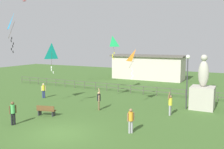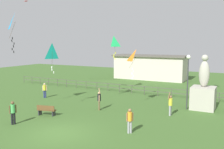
{
  "view_description": "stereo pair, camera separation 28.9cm",
  "coord_description": "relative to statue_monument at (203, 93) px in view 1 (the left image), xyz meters",
  "views": [
    {
      "loc": [
        10.01,
        -12.44,
        5.78
      ],
      "look_at": [
        1.05,
        5.29,
        3.28
      ],
      "focal_mm": 40.56,
      "sensor_mm": 36.0,
      "label": 1
    },
    {
      "loc": [
        10.27,
        -12.31,
        5.78
      ],
      "look_at": [
        1.05,
        5.29,
        3.28
      ],
      "focal_mm": 40.56,
      "sensor_mm": 36.0,
      "label": 2
    }
  ],
  "objects": [
    {
      "name": "kite_3",
      "position": [
        -13.71,
        -8.01,
        5.96
      ],
      "size": [
        0.99,
        0.92,
        3.23
      ],
      "color": "#198CD1"
    },
    {
      "name": "person_0",
      "position": [
        -11.31,
        -10.72,
        -0.43
      ],
      "size": [
        0.31,
        0.47,
        1.68
      ],
      "color": "black",
      "rests_on": "ground_plane"
    },
    {
      "name": "kite_1",
      "position": [
        -5.64,
        -1.79,
        3.06
      ],
      "size": [
        1.0,
        1.09,
        2.62
      ],
      "color": "orange"
    },
    {
      "name": "kite_6",
      "position": [
        -11.25,
        -6.46,
        3.6
      ],
      "size": [
        0.9,
        0.95,
        2.57
      ],
      "color": "#19B2B2"
    },
    {
      "name": "person_1",
      "position": [
        -2.01,
        -3.35,
        -0.43
      ],
      "size": [
        0.32,
        0.5,
        1.92
      ],
      "color": "#99999E",
      "rests_on": "ground_plane"
    },
    {
      "name": "pavilion_building",
      "position": [
        -10.24,
        15.43,
        0.55
      ],
      "size": [
        11.63,
        4.4,
        3.84
      ],
      "color": "beige",
      "rests_on": "ground_plane"
    },
    {
      "name": "statue_monument",
      "position": [
        0.0,
        0.0,
        0.0
      ],
      "size": [
        1.99,
        1.99,
        4.77
      ],
      "color": "#B2AD9E",
      "rests_on": "ground_plane"
    },
    {
      "name": "kite_4",
      "position": [
        -10.53,
        3.31,
        4.42
      ],
      "size": [
        1.08,
        1.12,
        2.66
      ],
      "color": "#1EB759"
    },
    {
      "name": "lamppost",
      "position": [
        -1.23,
        -0.78,
        2.03
      ],
      "size": [
        0.36,
        0.36,
        4.75
      ],
      "color": "#38383D",
      "rests_on": "ground_plane"
    },
    {
      "name": "person_3",
      "position": [
        -3.27,
        -8.49,
        -0.47
      ],
      "size": [
        0.38,
        0.36,
        1.61
      ],
      "color": "#99999E",
      "rests_on": "ground_plane"
    },
    {
      "name": "park_bench",
      "position": [
        -10.74,
        -7.96,
        -0.93
      ],
      "size": [
        1.55,
        0.77,
        0.85
      ],
      "color": "brown",
      "rests_on": "ground_plane"
    },
    {
      "name": "waterfront_railing",
      "position": [
        -7.58,
        3.43,
        -0.77
      ],
      "size": [
        36.03,
        0.06,
        0.95
      ],
      "color": "#4C4742",
      "rests_on": "ground_plane"
    },
    {
      "name": "ground_plane",
      "position": [
        -7.29,
        -10.57,
        -1.39
      ],
      "size": [
        80.0,
        80.0,
        0.0
      ],
      "primitive_type": "plane",
      "color": "#3D6028"
    },
    {
      "name": "person_4",
      "position": [
        -15.47,
        -2.96,
        -0.5
      ],
      "size": [
        0.37,
        0.35,
        1.56
      ],
      "color": "navy",
      "rests_on": "ground_plane"
    },
    {
      "name": "person_2",
      "position": [
        -7.89,
        -4.52,
        -0.45
      ],
      "size": [
        0.32,
        0.49,
        1.88
      ],
      "color": "brown",
      "rests_on": "ground_plane"
    }
  ]
}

